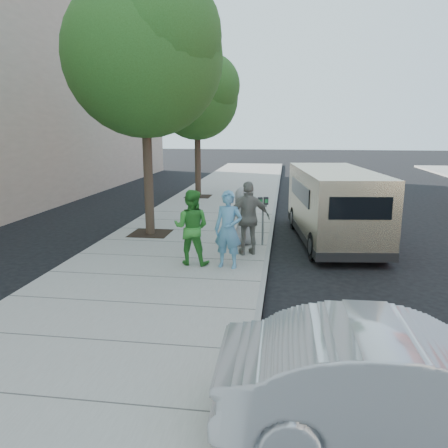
{
  "coord_description": "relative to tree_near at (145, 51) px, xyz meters",
  "views": [
    {
      "loc": [
        1.85,
        -10.43,
        3.39
      ],
      "look_at": [
        0.4,
        -0.18,
        1.1
      ],
      "focal_mm": 35.0,
      "sensor_mm": 36.0,
      "label": 1
    }
  ],
  "objects": [
    {
      "name": "ground",
      "position": [
        2.25,
        -2.4,
        -5.55
      ],
      "size": [
        120.0,
        120.0,
        0.0
      ],
      "primitive_type": "plane",
      "color": "black",
      "rests_on": "ground"
    },
    {
      "name": "sidewalk",
      "position": [
        1.25,
        -2.4,
        -5.47
      ],
      "size": [
        5.0,
        60.0,
        0.15
      ],
      "primitive_type": "cube",
      "color": "gray",
      "rests_on": "ground"
    },
    {
      "name": "curb_face",
      "position": [
        3.69,
        -2.4,
        -5.47
      ],
      "size": [
        0.12,
        60.0,
        0.16
      ],
      "primitive_type": "cube",
      "color": "gray",
      "rests_on": "ground"
    },
    {
      "name": "tree_near",
      "position": [
        0.0,
        0.0,
        0.0
      ],
      "size": [
        4.62,
        4.6,
        7.53
      ],
      "color": "black",
      "rests_on": "sidewalk"
    },
    {
      "name": "tree_far",
      "position": [
        -0.0,
        7.6,
        -0.66
      ],
      "size": [
        3.92,
        3.8,
        6.49
      ],
      "color": "black",
      "rests_on": "sidewalk"
    },
    {
      "name": "parking_meter",
      "position": [
        3.5,
        -0.87,
        -4.41
      ],
      "size": [
        0.3,
        0.19,
        1.36
      ],
      "rotation": [
        0.0,
        0.0,
        0.35
      ],
      "color": "gray",
      "rests_on": "sidewalk"
    },
    {
      "name": "van",
      "position": [
        5.53,
        0.38,
        -4.39
      ],
      "size": [
        2.62,
        6.06,
        2.18
      ],
      "rotation": [
        0.0,
        0.0,
        0.12
      ],
      "color": "beige",
      "rests_on": "ground"
    },
    {
      "name": "sedan",
      "position": [
        5.45,
        -8.4,
        -4.87
      ],
      "size": [
        4.13,
        1.51,
        1.35
      ],
      "primitive_type": "imported",
      "rotation": [
        0.0,
        0.0,
        1.59
      ],
      "color": "silver",
      "rests_on": "ground"
    },
    {
      "name": "person_officer",
      "position": [
        2.81,
        -3.0,
        -4.48
      ],
      "size": [
        0.73,
        0.54,
        1.83
      ],
      "primitive_type": "imported",
      "rotation": [
        0.0,
        0.0,
        -0.17
      ],
      "color": "#5592B4",
      "rests_on": "sidewalk"
    },
    {
      "name": "person_green_shirt",
      "position": [
        1.9,
        -2.86,
        -4.49
      ],
      "size": [
        0.93,
        0.75,
        1.81
      ],
      "primitive_type": "imported",
      "rotation": [
        0.0,
        0.0,
        3.07
      ],
      "color": "#30872C",
      "rests_on": "sidewalk"
    },
    {
      "name": "person_gray_shirt",
      "position": [
        2.95,
        -0.95,
        -4.58
      ],
      "size": [
        0.92,
        0.94,
        1.64
      ],
      "primitive_type": "imported",
      "rotation": [
        0.0,
        0.0,
        3.98
      ],
      "color": "gray",
      "rests_on": "sidewalk"
    },
    {
      "name": "person_striped_polo",
      "position": [
        3.19,
        -1.84,
        -4.44
      ],
      "size": [
        1.21,
        0.81,
        1.91
      ],
      "primitive_type": "imported",
      "rotation": [
        0.0,
        0.0,
        3.48
      ],
      "color": "gray",
      "rests_on": "sidewalk"
    }
  ]
}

